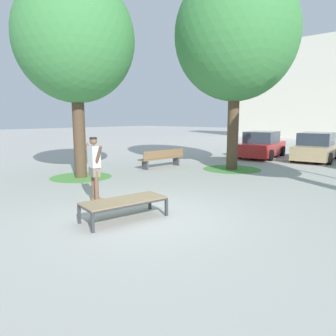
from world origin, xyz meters
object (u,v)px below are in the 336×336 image
at_px(skateboard, 96,201).
at_px(park_bench, 162,158).
at_px(skater, 94,164).
at_px(car_tan, 316,148).
at_px(tree_mid_back, 236,36).
at_px(tree_near_left, 75,40).
at_px(skate_box, 124,202).
at_px(car_red, 262,145).

bearing_deg(skateboard, park_bench, 116.16).
xyz_separation_m(skater, car_tan, (1.76, 13.04, -0.38)).
bearing_deg(car_tan, tree_mid_back, -109.33).
bearing_deg(skater, tree_near_left, 151.38).
bearing_deg(tree_near_left, skateboard, -28.64).
height_order(skater, park_bench, skater).
height_order(skate_box, tree_near_left, tree_near_left).
bearing_deg(tree_near_left, car_red, 76.13).
distance_m(tree_mid_back, car_tan, 7.70).
bearing_deg(park_bench, car_red, 74.62).
distance_m(skate_box, skater, 1.72).
bearing_deg(skateboard, car_red, 94.78).
distance_m(tree_near_left, tree_mid_back, 6.54).
xyz_separation_m(skateboard, tree_near_left, (-3.63, 1.98, 4.98)).
distance_m(skate_box, car_tan, 13.39).
bearing_deg(car_red, tree_near_left, -103.87).
relative_size(skateboard, car_red, 0.19).
distance_m(skateboard, tree_near_left, 6.47).
xyz_separation_m(skate_box, skater, (-1.55, 0.34, 0.66)).
xyz_separation_m(skate_box, park_bench, (-4.41, 6.17, 0.03)).
relative_size(car_tan, park_bench, 1.78).
xyz_separation_m(car_red, car_tan, (2.80, 0.59, 0.00)).
bearing_deg(skate_box, car_tan, 89.09).
bearing_deg(park_bench, car_tan, 57.32).
xyz_separation_m(skate_box, car_red, (-2.59, 12.80, 0.28)).
xyz_separation_m(tree_mid_back, car_red, (-0.86, 4.95, -4.98)).
relative_size(car_red, park_bench, 1.81).
distance_m(tree_mid_back, car_red, 7.07).
height_order(skate_box, skateboard, skate_box).
height_order(skateboard, tree_mid_back, tree_mid_back).
bearing_deg(car_red, park_bench, -105.38).
distance_m(car_tan, park_bench, 8.57).
height_order(skateboard, tree_near_left, tree_near_left).
distance_m(skater, park_bench, 6.53).
bearing_deg(tree_near_left, skate_box, -24.17).
relative_size(skateboard, tree_mid_back, 0.10).
distance_m(tree_mid_back, park_bench, 6.11).
relative_size(tree_mid_back, park_bench, 3.45).
distance_m(tree_near_left, park_bench, 6.05).
distance_m(skater, car_tan, 13.17).
bearing_deg(skater, park_bench, 116.17).
distance_m(car_red, park_bench, 6.88).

